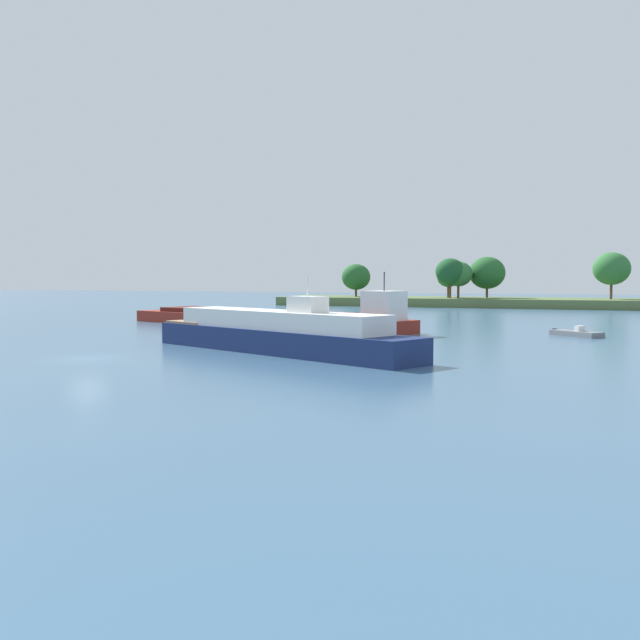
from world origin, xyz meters
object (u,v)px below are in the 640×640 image
white_riverboat (278,333)px  channel_buoy_red (345,328)px  cargo_barge (266,318)px  fishing_skiff (576,333)px

white_riverboat → channel_buoy_red: (0.21, 14.32, -0.59)m
cargo_barge → channel_buoy_red: cargo_barge is taller
fishing_skiff → channel_buoy_red: 21.16m
fishing_skiff → cargo_barge: bearing=178.1°
white_riverboat → cargo_barge: bearing=117.2°
white_riverboat → fishing_skiff: bearing=48.8°
fishing_skiff → channel_buoy_red: (-19.50, -8.19, 0.54)m
channel_buoy_red → white_riverboat: bearing=-90.8°
fishing_skiff → channel_buoy_red: bearing=-157.2°
cargo_barge → channel_buoy_red: bearing=-36.8°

